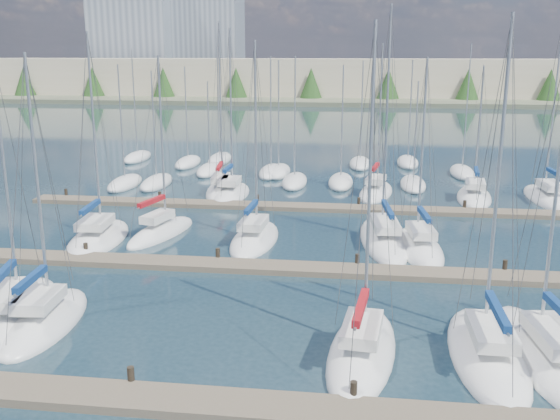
# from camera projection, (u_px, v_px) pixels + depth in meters

# --- Properties ---
(ground) EXTENTS (400.00, 400.00, 0.00)m
(ground) POSITION_uv_depth(u_px,v_px,m) (328.00, 150.00, 76.99)
(ground) COLOR #213742
(ground) RESTS_ON ground
(dock_near) EXTENTS (44.00, 1.93, 1.10)m
(dock_near) POSITION_uv_depth(u_px,v_px,m) (235.00, 406.00, 21.24)
(dock_near) COLOR #6B5E4C
(dock_near) RESTS_ON ground
(dock_mid) EXTENTS (44.00, 1.93, 1.10)m
(dock_mid) POSITION_uv_depth(u_px,v_px,m) (285.00, 268.00, 34.69)
(dock_mid) COLOR #6B5E4C
(dock_mid) RESTS_ON ground
(dock_far) EXTENTS (44.00, 1.93, 1.10)m
(dock_far) POSITION_uv_depth(u_px,v_px,m) (307.00, 207.00, 48.14)
(dock_far) COLOR #6B5E4C
(dock_far) RESTS_ON ground
(sailboat_k) EXTENTS (3.78, 10.54, 15.36)m
(sailboat_k) POSITION_uv_depth(u_px,v_px,m) (383.00, 239.00, 39.85)
(sailboat_k) COLOR white
(sailboat_k) RESTS_ON ground
(sailboat_c) EXTENTS (3.41, 7.67, 12.59)m
(sailboat_c) POSITION_uv_depth(u_px,v_px,m) (45.00, 321.00, 27.83)
(sailboat_c) COLOR white
(sailboat_c) RESTS_ON ground
(sailboat_d) EXTENTS (3.54, 8.64, 13.73)m
(sailboat_d) POSITION_uv_depth(u_px,v_px,m) (362.00, 351.00, 25.04)
(sailboat_d) COLOR white
(sailboat_d) RESTS_ON ground
(sailboat_l) EXTENTS (3.40, 8.27, 12.29)m
(sailboat_l) POSITION_uv_depth(u_px,v_px,m) (419.00, 247.00, 38.28)
(sailboat_l) COLOR white
(sailboat_l) RESTS_ON ground
(sailboat_q) EXTENTS (3.76, 8.14, 11.50)m
(sailboat_q) POSITION_uv_depth(u_px,v_px,m) (474.00, 197.00, 51.44)
(sailboat_q) COLOR white
(sailboat_q) RESTS_ON ground
(sailboat_b) EXTENTS (5.01, 9.88, 12.91)m
(sailboat_b) POSITION_uv_depth(u_px,v_px,m) (15.00, 315.00, 28.46)
(sailboat_b) COLOR white
(sailboat_b) RESTS_ON ground
(sailboat_p) EXTENTS (3.85, 8.08, 13.23)m
(sailboat_p) POSITION_uv_depth(u_px,v_px,m) (376.00, 192.00, 53.21)
(sailboat_p) COLOR white
(sailboat_p) RESTS_ON ground
(sailboat_e) EXTENTS (2.85, 8.86, 13.99)m
(sailboat_e) POSITION_uv_depth(u_px,v_px,m) (487.00, 354.00, 24.80)
(sailboat_e) COLOR white
(sailboat_e) RESTS_ON ground
(sailboat_f) EXTENTS (3.82, 10.22, 14.06)m
(sailboat_f) POSITION_uv_depth(u_px,v_px,m) (547.00, 357.00, 24.57)
(sailboat_f) COLOR white
(sailboat_f) RESTS_ON ground
(sailboat_r) EXTENTS (3.08, 9.56, 15.27)m
(sailboat_r) POSITION_uv_depth(u_px,v_px,m) (547.00, 198.00, 50.95)
(sailboat_r) COLOR white
(sailboat_r) RESTS_ON ground
(sailboat_n) EXTENTS (3.44, 8.60, 15.01)m
(sailboat_n) POSITION_uv_depth(u_px,v_px,m) (222.00, 190.00, 53.75)
(sailboat_n) COLOR white
(sailboat_n) RESTS_ON ground
(sailboat_h) EXTENTS (3.85, 8.48, 13.79)m
(sailboat_h) POSITION_uv_depth(u_px,v_px,m) (98.00, 238.00, 40.12)
(sailboat_h) COLOR white
(sailboat_h) RESTS_ON ground
(sailboat_o) EXTENTS (2.84, 7.70, 14.40)m
(sailboat_o) POSITION_uv_depth(u_px,v_px,m) (231.00, 194.00, 52.57)
(sailboat_o) COLOR white
(sailboat_o) RESTS_ON ground
(sailboat_i) EXTENTS (3.85, 7.70, 12.35)m
(sailboat_i) POSITION_uv_depth(u_px,v_px,m) (161.00, 232.00, 41.39)
(sailboat_i) COLOR white
(sailboat_i) RESTS_ON ground
(sailboat_j) EXTENTS (3.05, 7.96, 13.27)m
(sailboat_j) POSITION_uv_depth(u_px,v_px,m) (255.00, 239.00, 39.98)
(sailboat_j) COLOR white
(sailboat_j) RESTS_ON ground
(distant_boats) EXTENTS (36.93, 20.75, 13.30)m
(distant_boats) POSITION_uv_depth(u_px,v_px,m) (275.00, 171.00, 61.85)
(distant_boats) COLOR #9EA0A5
(distant_boats) RESTS_ON ground
(shoreline) EXTENTS (400.00, 60.00, 38.00)m
(shoreline) POSITION_uv_depth(u_px,v_px,m) (296.00, 68.00, 163.04)
(shoreline) COLOR #666B51
(shoreline) RESTS_ON ground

